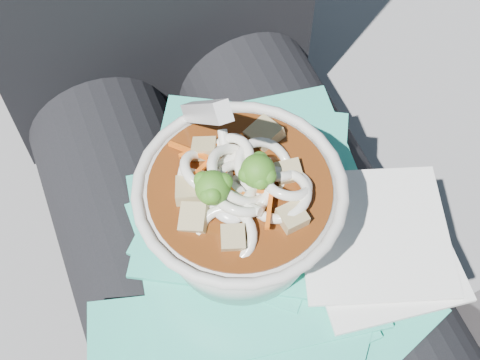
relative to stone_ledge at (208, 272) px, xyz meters
name	(u,v)px	position (x,y,z in m)	size (l,w,h in m)	color
stone_ledge	(208,272)	(0.00, 0.00, 0.00)	(1.00, 0.50, 0.46)	slate
lap	(248,277)	(0.00, -0.15, 0.31)	(0.33, 0.48, 0.16)	black
person_body	(215,189)	(0.00, -0.06, 0.33)	(0.34, 0.94, 1.00)	black
plastic_bag	(256,250)	(0.00, -0.16, 0.39)	(0.32, 0.35, 0.02)	#2CB89D
napkins	(378,243)	(0.10, -0.20, 0.41)	(0.16, 0.16, 0.01)	white
udon_bowl	(240,209)	(-0.01, -0.15, 0.46)	(0.19, 0.19, 0.20)	silver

